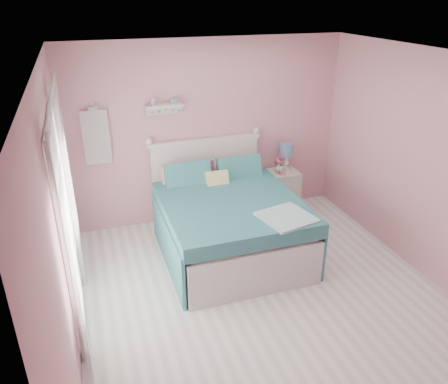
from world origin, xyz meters
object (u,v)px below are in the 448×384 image
bed (227,221)px  vase (279,168)px  nightstand (282,191)px  teacup (282,172)px  table_lamp (286,151)px

bed → vase: bed is taller
nightstand → vase: vase is taller
nightstand → vase: (-0.07, 0.00, 0.39)m
bed → teacup: bearing=32.8°
table_lamp → bed: bearing=-144.2°
table_lamp → teacup: bearing=-127.4°
table_lamp → teacup: (-0.14, -0.18, -0.25)m
nightstand → table_lamp: size_ratio=1.56×
nightstand → teacup: 0.38m
bed → nightstand: bearing=34.7°
vase → teacup: bearing=-88.0°
table_lamp → teacup: size_ratio=4.10×
nightstand → bed: bearing=-145.2°
table_lamp → vase: (-0.14, -0.08, -0.22)m
bed → table_lamp: (1.25, 0.90, 0.52)m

